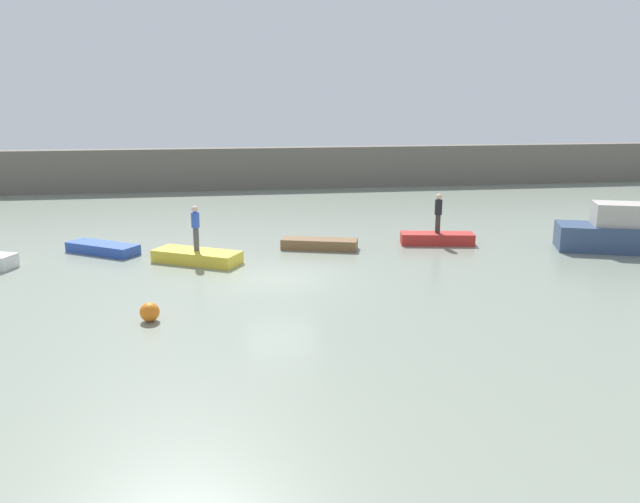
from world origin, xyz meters
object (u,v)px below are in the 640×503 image
(motorboat, at_px, (624,234))
(rowboat_red, at_px, (437,239))
(rowboat_yellow, at_px, (197,257))
(mooring_buoy, at_px, (150,312))
(person_dark_shirt, at_px, (438,211))
(person_blue_shirt, at_px, (196,226))
(rowboat_blue, at_px, (103,248))
(rowboat_brown, at_px, (319,244))

(motorboat, distance_m, rowboat_red, 7.77)
(motorboat, relative_size, rowboat_red, 1.83)
(rowboat_yellow, distance_m, rowboat_red, 10.53)
(mooring_buoy, bearing_deg, motorboat, 17.16)
(rowboat_red, distance_m, person_dark_shirt, 1.23)
(person_blue_shirt, distance_m, mooring_buoy, 6.81)
(person_blue_shirt, bearing_deg, person_dark_shirt, 8.91)
(motorboat, height_order, mooring_buoy, motorboat)
(motorboat, bearing_deg, rowboat_blue, 172.29)
(rowboat_brown, bearing_deg, motorboat, 7.10)
(rowboat_brown, relative_size, rowboat_red, 1.01)
(rowboat_yellow, relative_size, mooring_buoy, 6.05)
(rowboat_brown, bearing_deg, rowboat_blue, -166.89)
(rowboat_red, relative_size, mooring_buoy, 5.57)
(rowboat_yellow, height_order, rowboat_red, rowboat_red)
(person_dark_shirt, bearing_deg, rowboat_blue, 177.80)
(rowboat_blue, bearing_deg, mooring_buoy, -38.07)
(rowboat_blue, bearing_deg, rowboat_yellow, 5.33)
(rowboat_red, bearing_deg, mooring_buoy, -133.82)
(motorboat, bearing_deg, mooring_buoy, -162.84)
(motorboat, bearing_deg, rowboat_yellow, 177.55)
(rowboat_yellow, bearing_deg, person_dark_shirt, 38.70)
(rowboat_brown, xyz_separation_m, person_dark_shirt, (5.29, 0.11, 1.27))
(rowboat_brown, bearing_deg, person_blue_shirt, -146.17)
(person_blue_shirt, relative_size, mooring_buoy, 3.11)
(motorboat, bearing_deg, rowboat_red, 162.04)
(rowboat_yellow, height_order, mooring_buoy, mooring_buoy)
(rowboat_blue, bearing_deg, rowboat_red, 32.07)
(motorboat, bearing_deg, person_dark_shirt, 162.04)
(rowboat_blue, xyz_separation_m, mooring_buoy, (2.80, -8.79, 0.08))
(person_blue_shirt, distance_m, person_dark_shirt, 10.53)
(rowboat_blue, distance_m, rowboat_yellow, 4.51)
(motorboat, height_order, person_blue_shirt, person_blue_shirt)
(rowboat_blue, relative_size, person_blue_shirt, 1.78)
(mooring_buoy, bearing_deg, rowboat_red, 35.49)
(motorboat, xyz_separation_m, rowboat_blue, (-21.72, 2.94, -0.53))
(rowboat_brown, distance_m, rowboat_red, 5.29)
(rowboat_yellow, bearing_deg, rowboat_blue, -179.15)
(rowboat_red, bearing_deg, rowboat_brown, -168.10)
(rowboat_brown, height_order, rowboat_red, rowboat_red)
(person_dark_shirt, bearing_deg, rowboat_red, -153.43)
(rowboat_blue, xyz_separation_m, person_blue_shirt, (3.94, -2.18, 1.28))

